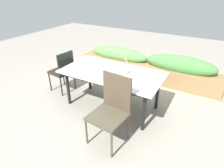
{
  "coord_description": "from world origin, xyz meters",
  "views": [
    {
      "loc": [
        1.49,
        -2.64,
        2.06
      ],
      "look_at": [
        0.04,
        -0.08,
        0.46
      ],
      "focal_mm": 30.14,
      "sensor_mm": 36.0,
      "label": 1
    }
  ],
  "objects": [
    {
      "name": "chair_near_right",
      "position": [
        0.44,
        -0.8,
        0.54
      ],
      "size": [
        0.51,
        0.51,
        1.0
      ],
      "rotation": [
        0.0,
        0.0,
        3.05
      ],
      "color": "#464232",
      "rests_on": "ground"
    },
    {
      "name": "planter_box",
      "position": [
        0.19,
        1.32,
        0.33
      ],
      "size": [
        3.3,
        0.44,
        0.71
      ],
      "color": "olive",
      "rests_on": "ground"
    },
    {
      "name": "ground_plane",
      "position": [
        0.0,
        0.0,
        0.0
      ],
      "size": [
        12.0,
        12.0,
        0.0
      ],
      "primitive_type": "plane",
      "color": "gray"
    },
    {
      "name": "chair_end_left",
      "position": [
        -1.11,
        -0.09,
        0.5
      ],
      "size": [
        0.45,
        0.45,
        0.88
      ],
      "rotation": [
        0.0,
        0.0,
        1.45
      ],
      "color": "black",
      "rests_on": "ground"
    },
    {
      "name": "dining_table",
      "position": [
        0.04,
        -0.08,
        0.64
      ],
      "size": [
        1.74,
        0.93,
        0.7
      ],
      "color": "silver",
      "rests_on": "ground"
    },
    {
      "name": "flower_vase",
      "position": [
        0.28,
        -0.04,
        0.82
      ],
      "size": [
        0.06,
        0.07,
        0.29
      ],
      "color": "silver",
      "rests_on": "dining_table"
    }
  ]
}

